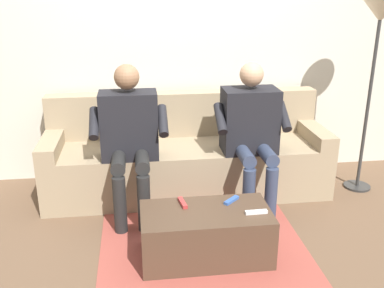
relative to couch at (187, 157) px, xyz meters
The scene contains 11 objects.
ground_plane 0.80m from the couch, 90.00° to the left, with size 8.00×8.00×0.00m, color brown.
back_wall 1.07m from the couch, 90.00° to the right, with size 4.75×0.06×2.57m, color beige.
couch is the anchor object (origin of this frame).
coffee_table 1.12m from the couch, 90.00° to the left, with size 0.88×0.46×0.35m.
person_left_seated 0.71m from the couch, 146.23° to the left, with size 0.60×0.60×1.20m.
person_right_seated 0.72m from the couch, 36.10° to the left, with size 0.61×0.58×1.21m.
remote_white 1.23m from the couch, 105.44° to the left, with size 0.15×0.03×0.02m, color white.
remote_blue 1.01m from the couch, 101.35° to the left, with size 0.14×0.03×0.02m, color #3860B7.
remote_red 1.00m from the couch, 81.65° to the left, with size 0.15×0.03×0.02m, color #B73333.
floor_rug 1.02m from the couch, 90.00° to the left, with size 1.47×1.70×0.01m, color #9E473D.
floor_lamp 1.95m from the couch, behind, with size 0.31×0.31×1.67m.
Camera 1 is at (0.43, 3.57, 1.78)m, focal length 41.41 mm.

